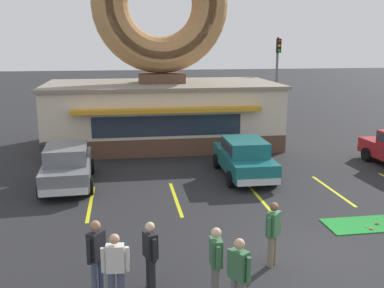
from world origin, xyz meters
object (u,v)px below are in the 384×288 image
object	(u,v)px
pedestrian_blue_sweater_man	(216,261)
pedestrian_crossing_woman	(239,273)
pedestrian_clipboard_woman	(273,231)
pedestrian_beanie_man	(116,267)
golf_ball	(366,226)
car_teal	(244,156)
trash_bin	(46,153)
traffic_light_pole	(277,69)
car_grey	(67,164)
pedestrian_leather_jacket_man	(97,254)
pedestrian_hooded_kid	(150,253)

from	to	relation	value
pedestrian_blue_sweater_man	pedestrian_crossing_woman	bearing A→B (deg)	-61.76
pedestrian_clipboard_woman	pedestrian_beanie_man	distance (m)	4.05
golf_ball	car_teal	xyz separation A→B (m)	(-2.27, 5.77, 0.82)
golf_ball	pedestrian_blue_sweater_man	xyz separation A→B (m)	(-5.33, -3.11, 0.89)
pedestrian_blue_sweater_man	trash_bin	distance (m)	13.33
pedestrian_clipboard_woman	pedestrian_beanie_man	bearing A→B (deg)	-162.53
traffic_light_pole	car_grey	bearing A→B (deg)	-137.06
car_grey	pedestrian_blue_sweater_man	xyz separation A→B (m)	(4.09, -8.81, 0.06)
golf_ball	pedestrian_crossing_woman	bearing A→B (deg)	-143.15
pedestrian_clipboard_woman	pedestrian_crossing_woman	world-z (taller)	pedestrian_crossing_woman
golf_ball	traffic_light_pole	world-z (taller)	traffic_light_pole
pedestrian_beanie_man	pedestrian_leather_jacket_man	bearing A→B (deg)	129.15
pedestrian_beanie_man	pedestrian_clipboard_woman	bearing A→B (deg)	17.47
pedestrian_beanie_man	car_teal	bearing A→B (deg)	59.40
golf_ball	pedestrian_clipboard_woman	distance (m)	4.11
car_grey	pedestrian_crossing_woman	xyz separation A→B (m)	(4.43, -9.44, 0.08)
golf_ball	pedestrian_blue_sweater_man	distance (m)	6.23
pedestrian_leather_jacket_man	traffic_light_pole	size ratio (longest dim) A/B	0.30
car_teal	trash_bin	bearing A→B (deg)	158.72
pedestrian_crossing_woman	car_grey	bearing A→B (deg)	115.14
pedestrian_blue_sweater_man	pedestrian_beanie_man	bearing A→B (deg)	177.06
pedestrian_blue_sweater_man	trash_bin	xyz separation A→B (m)	(-5.41, 12.18, -0.44)
pedestrian_hooded_kid	pedestrian_beanie_man	bearing A→B (deg)	-145.32
trash_bin	pedestrian_hooded_kid	bearing A→B (deg)	-70.67
trash_bin	traffic_light_pole	bearing A→B (deg)	30.92
pedestrian_beanie_man	trash_bin	xyz separation A→B (m)	(-3.28, 12.07, -0.41)
car_grey	car_teal	xyz separation A→B (m)	(7.15, 0.07, 0.00)
pedestrian_beanie_man	pedestrian_blue_sweater_man	bearing A→B (deg)	-2.94
car_grey	pedestrian_blue_sweater_man	distance (m)	9.71
pedestrian_crossing_woman	golf_ball	bearing A→B (deg)	36.85
pedestrian_blue_sweater_man	pedestrian_leather_jacket_man	size ratio (longest dim) A/B	0.96
pedestrian_blue_sweater_man	pedestrian_beanie_man	world-z (taller)	pedestrian_blue_sweater_man
trash_bin	pedestrian_clipboard_woman	bearing A→B (deg)	-56.64
pedestrian_beanie_man	traffic_light_pole	bearing A→B (deg)	62.58
traffic_light_pole	pedestrian_blue_sweater_man	bearing A→B (deg)	-112.39
pedestrian_crossing_woman	pedestrian_leather_jacket_man	bearing A→B (deg)	156.60
pedestrian_blue_sweater_man	traffic_light_pole	distance (m)	22.31
pedestrian_crossing_woman	pedestrian_hooded_kid	bearing A→B (deg)	143.26
golf_ball	car_grey	bearing A→B (deg)	148.81
car_grey	pedestrian_clipboard_woman	xyz separation A→B (m)	(5.82, -7.49, 0.05)
pedestrian_beanie_man	traffic_light_pole	xyz separation A→B (m)	(10.56, 20.36, 2.80)
trash_bin	pedestrian_beanie_man	bearing A→B (deg)	-74.78
golf_ball	pedestrian_leather_jacket_man	distance (m)	8.30
car_grey	pedestrian_clipboard_woman	size ratio (longest dim) A/B	2.78
pedestrian_clipboard_woman	traffic_light_pole	distance (m)	20.47
car_grey	car_teal	world-z (taller)	same
car_teal	pedestrian_blue_sweater_man	distance (m)	9.39
pedestrian_hooded_kid	pedestrian_leather_jacket_man	size ratio (longest dim) A/B	0.93
pedestrian_blue_sweater_man	pedestrian_beanie_man	xyz separation A→B (m)	(-2.13, 0.11, -0.03)
golf_ball	pedestrian_blue_sweater_man	world-z (taller)	pedestrian_blue_sweater_man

